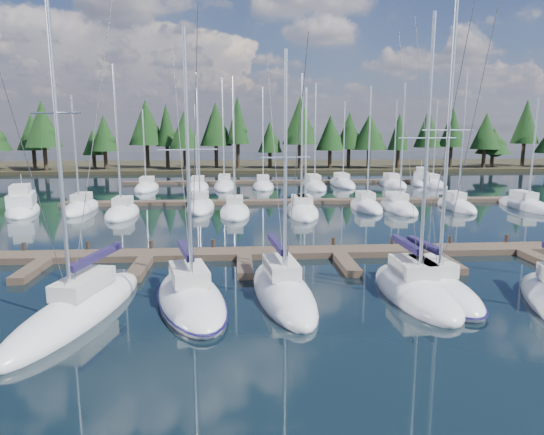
{
  "coord_description": "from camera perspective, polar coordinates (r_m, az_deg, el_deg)",
  "views": [
    {
      "loc": [
        -6.37,
        -12.09,
        8.07
      ],
      "look_at": [
        -3.91,
        22.0,
        1.77
      ],
      "focal_mm": 32.0,
      "sensor_mm": 36.0,
      "label": 1
    }
  ],
  "objects": [
    {
      "name": "front_sailboat_0",
      "position": [
        23.03,
        -21.74,
        -10.04
      ],
      "size": [
        4.79,
        10.86,
        15.74
      ],
      "color": "silver",
      "rests_on": "ground"
    },
    {
      "name": "motor_yacht_left",
      "position": [
        53.16,
        -27.29,
        1.08
      ],
      "size": [
        5.42,
        9.4,
        4.46
      ],
      "color": "silver",
      "rests_on": "ground"
    },
    {
      "name": "front_sailboat_2",
      "position": [
        23.91,
        1.27,
        -8.57
      ],
      "size": [
        3.51,
        9.44,
        12.29
      ],
      "color": "silver",
      "rests_on": "ground"
    },
    {
      "name": "back_docks",
      "position": [
        62.5,
        1.75,
        3.21
      ],
      "size": [
        50.0,
        21.8,
        0.4
      ],
      "color": "#4B3C2F",
      "rests_on": "ground"
    },
    {
      "name": "ground",
      "position": [
        43.33,
        4.4,
        -0.32
      ],
      "size": [
        260.0,
        260.0,
        0.0
      ],
      "primitive_type": "plane",
      "color": "black",
      "rests_on": "ground"
    },
    {
      "name": "front_sailboat_3",
      "position": [
        24.97,
        16.48,
        -8.16
      ],
      "size": [
        3.25,
        8.3,
        13.87
      ],
      "color": "silver",
      "rests_on": "ground"
    },
    {
      "name": "front_sailboat_4",
      "position": [
        25.35,
        18.52,
        -7.98
      ],
      "size": [
        3.88,
        7.91,
        14.51
      ],
      "color": "silver",
      "rests_on": "ground"
    },
    {
      "name": "main_dock",
      "position": [
        31.14,
        7.83,
        -4.29
      ],
      "size": [
        44.0,
        6.13,
        0.9
      ],
      "color": "#4B3C2F",
      "rests_on": "ground"
    },
    {
      "name": "motor_yacht_right",
      "position": [
        74.59,
        17.09,
        4.13
      ],
      "size": [
        5.43,
        8.59,
        4.07
      ],
      "color": "silver",
      "rests_on": "ground"
    },
    {
      "name": "back_sailboat_rows",
      "position": [
        58.02,
        2.93,
        2.7
      ],
      "size": [
        47.68,
        33.19,
        15.46
      ],
      "color": "silver",
      "rests_on": "ground"
    },
    {
      "name": "far_shore",
      "position": [
        102.59,
        -0.56,
        6.1
      ],
      "size": [
        220.0,
        30.0,
        0.6
      ],
      "primitive_type": "cube",
      "color": "#2C2718",
      "rests_on": "ground"
    },
    {
      "name": "front_sailboat_1",
      "position": [
        23.18,
        -9.52,
        -9.35
      ],
      "size": [
        4.96,
        9.1,
        13.0
      ],
      "color": "silver",
      "rests_on": "ground"
    },
    {
      "name": "tree_line",
      "position": [
        92.42,
        -2.13,
        10.18
      ],
      "size": [
        185.43,
        12.15,
        13.53
      ],
      "color": "black",
      "rests_on": "far_shore"
    }
  ]
}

